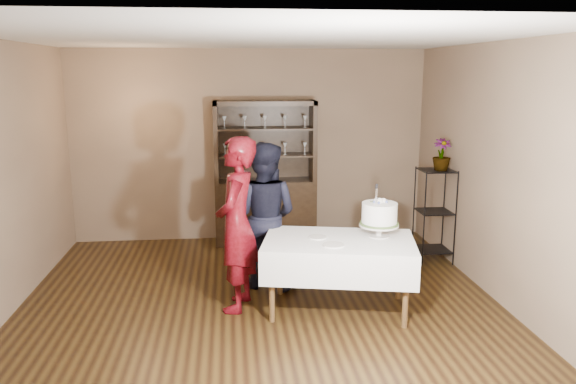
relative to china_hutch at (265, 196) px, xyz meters
name	(u,v)px	position (x,y,z in m)	size (l,w,h in m)	color
floor	(261,306)	(-0.20, -2.25, -0.66)	(5.00, 5.00, 0.00)	black
ceiling	(258,38)	(-0.20, -2.25, 2.04)	(5.00, 5.00, 0.00)	silver
back_wall	(250,146)	(-0.20, 0.25, 0.69)	(5.00, 0.02, 2.70)	brown
wall_right	(500,174)	(2.30, -2.25, 0.69)	(0.02, 5.00, 2.70)	brown
china_hutch	(265,196)	(0.00, 0.00, 0.00)	(1.40, 0.48, 2.00)	black
plant_etagere	(434,211)	(2.08, -1.05, -0.01)	(0.42, 0.42, 1.20)	black
cake_table	(339,257)	(0.58, -2.43, -0.10)	(1.65, 1.20, 0.75)	white
woman	(237,225)	(-0.44, -2.26, 0.22)	(0.65, 0.42, 1.77)	#3E050A
man	(264,215)	(-0.13, -1.67, 0.15)	(0.80, 0.62, 1.64)	black
cake	(379,215)	(1.00, -2.36, 0.30)	(0.43, 0.43, 0.55)	beige
plate_near	(334,245)	(0.49, -2.62, 0.09)	(0.21, 0.21, 0.01)	beige
plate_far	(317,237)	(0.37, -2.35, 0.09)	(0.19, 0.19, 0.01)	beige
potted_plant	(442,155)	(2.12, -1.09, 0.72)	(0.22, 0.22, 0.39)	#4A6630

